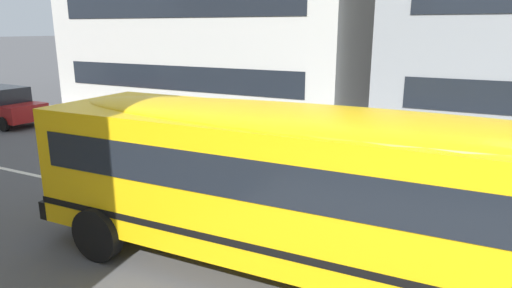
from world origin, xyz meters
TOP-DOWN VIEW (x-y plane):
  - ground_plane at (0.00, 0.00)m, footprint 400.00×400.00m
  - sidewalk_far at (0.00, 7.02)m, footprint 120.00×3.00m
  - lane_centreline at (0.00, 0.00)m, footprint 110.00×0.16m
  - school_bus at (2.90, -1.36)m, footprint 12.97×3.08m
  - parked_car_red_mid_block at (-14.26, 4.17)m, footprint 3.98×2.04m

SIDE VIEW (x-z plane):
  - ground_plane at x=0.00m, z-range 0.00..0.00m
  - lane_centreline at x=0.00m, z-range 0.00..0.01m
  - sidewalk_far at x=0.00m, z-range 0.00..0.01m
  - parked_car_red_mid_block at x=-14.26m, z-range 0.02..1.66m
  - school_bus at x=2.90m, z-range 0.27..3.16m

